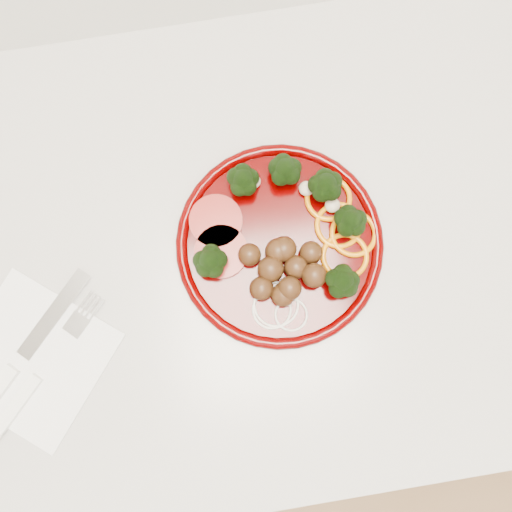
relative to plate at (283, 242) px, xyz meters
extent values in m
cube|color=silver|center=(-0.07, 0.00, -0.48)|extent=(2.40, 0.60, 0.87)
cube|color=#B2AFA9|center=(-0.07, 0.00, -0.03)|extent=(2.40, 0.60, 0.03)
cylinder|color=#400000|center=(0.00, 0.00, -0.01)|extent=(0.24, 0.24, 0.01)
torus|color=#400000|center=(0.00, 0.00, 0.00)|extent=(0.25, 0.25, 0.01)
sphere|color=#462811|center=(-0.03, -0.05, 0.01)|extent=(0.03, 0.03, 0.03)
sphere|color=#462811|center=(-0.02, -0.03, 0.01)|extent=(0.03, 0.03, 0.03)
sphere|color=#462811|center=(0.00, -0.01, 0.01)|extent=(0.03, 0.03, 0.03)
sphere|color=#462811|center=(0.00, -0.06, 0.01)|extent=(0.03, 0.03, 0.03)
sphere|color=#462811|center=(0.03, -0.05, 0.01)|extent=(0.03, 0.03, 0.03)
sphere|color=#462811|center=(0.01, -0.03, 0.01)|extent=(0.03, 0.03, 0.03)
sphere|color=#462811|center=(0.03, -0.02, 0.01)|extent=(0.03, 0.03, 0.03)
sphere|color=#462811|center=(-0.04, -0.01, 0.01)|extent=(0.03, 0.03, 0.03)
sphere|color=#462811|center=(-0.01, -0.06, 0.01)|extent=(0.03, 0.03, 0.03)
sphere|color=#462811|center=(-0.01, -0.01, 0.01)|extent=(0.03, 0.03, 0.03)
torus|color=orange|center=(0.07, 0.01, 0.00)|extent=(0.06, 0.06, 0.01)
torus|color=orange|center=(0.07, -0.03, 0.00)|extent=(0.06, 0.06, 0.01)
torus|color=orange|center=(0.06, 0.04, 0.00)|extent=(0.06, 0.06, 0.01)
torus|color=orange|center=(0.08, 0.00, 0.00)|extent=(0.06, 0.06, 0.01)
cylinder|color=#720A07|center=(-0.07, 0.04, 0.00)|extent=(0.06, 0.06, 0.01)
cylinder|color=#720A07|center=(-0.07, 0.00, 0.00)|extent=(0.06, 0.06, 0.01)
torus|color=beige|center=(-0.03, -0.08, 0.00)|extent=(0.05, 0.05, 0.00)
torus|color=beige|center=(0.00, -0.09, 0.00)|extent=(0.04, 0.04, 0.00)
torus|color=beige|center=(-0.02, -0.07, 0.00)|extent=(0.05, 0.05, 0.00)
ellipsoid|color=#C6B793|center=(0.04, 0.06, 0.00)|extent=(0.02, 0.02, 0.01)
ellipsoid|color=#C6B793|center=(-0.02, 0.08, 0.00)|extent=(0.02, 0.02, 0.01)
ellipsoid|color=#C6B793|center=(0.06, 0.03, 0.00)|extent=(0.02, 0.02, 0.01)
cube|color=white|center=(-0.31, -0.09, -0.01)|extent=(0.22, 0.22, 0.00)
cube|color=silver|center=(-0.28, -0.04, -0.01)|extent=(0.10, 0.10, 0.00)
cube|color=white|center=(-0.33, -0.14, -0.01)|extent=(0.07, 0.07, 0.01)
cube|color=silver|center=(-0.25, -0.06, -0.01)|extent=(0.03, 0.03, 0.00)
cube|color=silver|center=(-0.23, -0.04, -0.01)|extent=(0.02, 0.02, 0.00)
cube|color=silver|center=(-0.23, -0.04, -0.01)|extent=(0.02, 0.02, 0.00)
cube|color=silver|center=(-0.24, -0.03, -0.01)|extent=(0.02, 0.02, 0.00)
cube|color=silver|center=(-0.24, -0.03, -0.01)|extent=(0.02, 0.02, 0.00)
camera|label=1|loc=(-0.05, -0.10, 0.66)|focal=40.00mm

